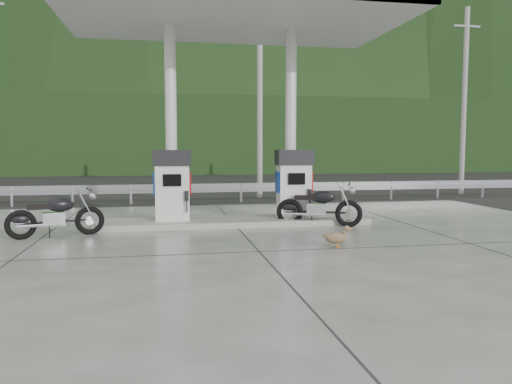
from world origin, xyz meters
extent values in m
plane|color=black|center=(0.00, 0.00, 0.00)|extent=(160.00, 160.00, 0.00)
cube|color=#62625D|center=(0.00, 0.00, 0.01)|extent=(18.00, 14.00, 0.02)
cube|color=gray|center=(0.00, 2.50, 0.10)|extent=(7.00, 1.40, 0.15)
cylinder|color=silver|center=(-1.60, 2.90, 2.67)|extent=(0.30, 0.30, 5.00)
cylinder|color=silver|center=(1.60, 2.90, 2.67)|extent=(0.30, 0.30, 5.00)
cube|color=silver|center=(0.00, 2.50, 5.37)|extent=(8.50, 5.00, 0.40)
cube|color=black|center=(0.00, 11.50, 0.00)|extent=(60.00, 7.00, 0.01)
cylinder|color=gray|center=(2.00, 9.50, 4.00)|extent=(0.22, 0.22, 8.00)
cylinder|color=gray|center=(11.00, 9.50, 4.00)|extent=(0.22, 0.22, 8.00)
cube|color=black|center=(0.00, 30.00, 3.00)|extent=(80.00, 6.00, 6.00)
camera|label=1|loc=(-1.76, -10.33, 2.02)|focal=35.00mm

